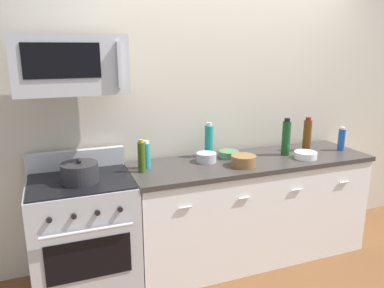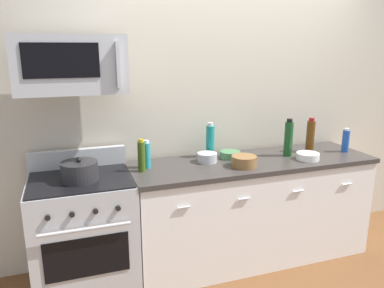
% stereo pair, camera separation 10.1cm
% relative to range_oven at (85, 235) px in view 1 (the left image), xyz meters
% --- Properties ---
extents(ground_plane, '(6.27, 6.27, 0.00)m').
position_rel_range_oven_xyz_m(ground_plane, '(1.44, -0.00, -0.47)').
color(ground_plane, brown).
extents(back_wall, '(5.23, 0.10, 2.70)m').
position_rel_range_oven_xyz_m(back_wall, '(1.44, 0.41, 0.88)').
color(back_wall, beige).
rests_on(back_wall, ground_plane).
extents(counter_unit, '(2.14, 0.66, 0.92)m').
position_rel_range_oven_xyz_m(counter_unit, '(1.44, -0.00, -0.01)').
color(counter_unit, white).
rests_on(counter_unit, ground_plane).
extents(range_oven, '(0.76, 0.69, 1.07)m').
position_rel_range_oven_xyz_m(range_oven, '(0.00, 0.00, 0.00)').
color(range_oven, '#B7BABF').
rests_on(range_oven, ground_plane).
extents(microwave, '(0.74, 0.44, 0.40)m').
position_rel_range_oven_xyz_m(microwave, '(0.00, 0.04, 1.28)').
color(microwave, '#B7BABF').
extents(bottle_olive_oil, '(0.06, 0.06, 0.26)m').
position_rel_range_oven_xyz_m(bottle_olive_oil, '(0.47, 0.01, 0.57)').
color(bottle_olive_oil, '#385114').
rests_on(bottle_olive_oil, countertop_slab).
extents(bottle_sparkling_teal, '(0.07, 0.07, 0.31)m').
position_rel_range_oven_xyz_m(bottle_sparkling_teal, '(1.12, 0.21, 0.60)').
color(bottle_sparkling_teal, '#197F7A').
rests_on(bottle_sparkling_teal, countertop_slab).
extents(bottle_wine_amber, '(0.08, 0.08, 0.32)m').
position_rel_range_oven_xyz_m(bottle_wine_amber, '(2.06, 0.07, 0.60)').
color(bottle_wine_amber, '#59330F').
rests_on(bottle_wine_amber, countertop_slab).
extents(bottle_soda_blue, '(0.06, 0.06, 0.22)m').
position_rel_range_oven_xyz_m(bottle_soda_blue, '(2.37, -0.04, 0.56)').
color(bottle_soda_blue, '#1E4CA5').
rests_on(bottle_soda_blue, countertop_slab).
extents(bottle_dish_soap, '(0.07, 0.07, 0.23)m').
position_rel_range_oven_xyz_m(bottle_dish_soap, '(0.53, 0.09, 0.56)').
color(bottle_dish_soap, teal).
rests_on(bottle_dish_soap, countertop_slab).
extents(bottle_wine_green, '(0.08, 0.08, 0.34)m').
position_rel_range_oven_xyz_m(bottle_wine_green, '(1.79, 0.01, 0.61)').
color(bottle_wine_green, '#19471E').
rests_on(bottle_wine_green, countertop_slab).
extents(bowl_green_glaze, '(0.18, 0.18, 0.06)m').
position_rel_range_oven_xyz_m(bowl_green_glaze, '(1.28, 0.12, 0.48)').
color(bowl_green_glaze, '#477A4C').
rests_on(bowl_green_glaze, countertop_slab).
extents(bowl_wooden_salad, '(0.21, 0.21, 0.09)m').
position_rel_range_oven_xyz_m(bowl_wooden_salad, '(1.28, -0.14, 0.50)').
color(bowl_wooden_salad, brown).
rests_on(bowl_wooden_salad, countertop_slab).
extents(bowl_steel_prep, '(0.17, 0.17, 0.08)m').
position_rel_range_oven_xyz_m(bowl_steel_prep, '(1.04, 0.08, 0.49)').
color(bowl_steel_prep, '#B2B5BA').
rests_on(bowl_steel_prep, countertop_slab).
extents(bowl_white_ceramic, '(0.20, 0.20, 0.06)m').
position_rel_range_oven_xyz_m(bowl_white_ceramic, '(1.89, -0.14, 0.48)').
color(bowl_white_ceramic, white).
rests_on(bowl_white_ceramic, countertop_slab).
extents(stockpot, '(0.26, 0.26, 0.17)m').
position_rel_range_oven_xyz_m(stockpot, '(0.00, -0.05, 0.52)').
color(stockpot, '#262628').
rests_on(stockpot, range_oven).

